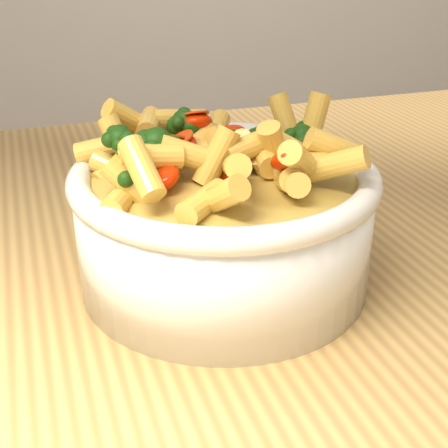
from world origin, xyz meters
name	(u,v)px	position (x,y,z in m)	size (l,w,h in m)	color
table	(276,335)	(0.00, 0.00, 0.80)	(1.20, 0.80, 0.90)	tan
serving_bowl	(224,223)	(-0.07, -0.05, 0.95)	(0.22, 0.22, 0.10)	white
pasta_salad	(224,146)	(-0.07, -0.05, 1.01)	(0.17, 0.17, 0.04)	#F9BD4E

